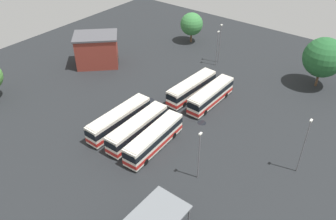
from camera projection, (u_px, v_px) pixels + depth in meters
ground_plane at (167, 115)px, 59.98m from camera, size 95.52×95.52×0.00m
bus_row0_slot1 at (192, 88)px, 63.89m from camera, size 11.91×3.19×3.43m
bus_row0_slot2 at (211, 95)px, 61.83m from camera, size 11.48×2.69×3.43m
bus_row1_slot0 at (119, 119)px, 55.92m from camera, size 12.45×2.65×3.43m
bus_row1_slot1 at (138, 128)px, 53.98m from camera, size 12.19×2.81×3.43m
bus_row1_slot2 at (154, 139)px, 51.92m from camera, size 11.97×3.17×3.43m
depot_building at (97, 50)px, 73.54m from camera, size 10.94×11.02×6.80m
lamp_post_far_corner at (217, 47)px, 72.67m from camera, size 0.56×0.28×7.78m
lamp_post_near_entrance at (220, 42)px, 73.55m from camera, size 0.56×0.28×8.66m
lamp_post_mid_lot at (199, 154)px, 45.40m from camera, size 0.56×0.28×7.86m
lamp_post_by_building at (304, 144)px, 46.06m from camera, size 0.56×0.28×9.04m
tree_east_edge at (323, 57)px, 64.50m from camera, size 7.54×7.54×9.93m
tree_south_edge at (192, 24)px, 82.61m from camera, size 5.40×5.40×7.27m
puddle_back_corner at (148, 101)px, 63.54m from camera, size 2.57×2.57×0.01m
puddle_centre_drain at (202, 123)px, 58.14m from camera, size 1.49×1.49×0.01m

